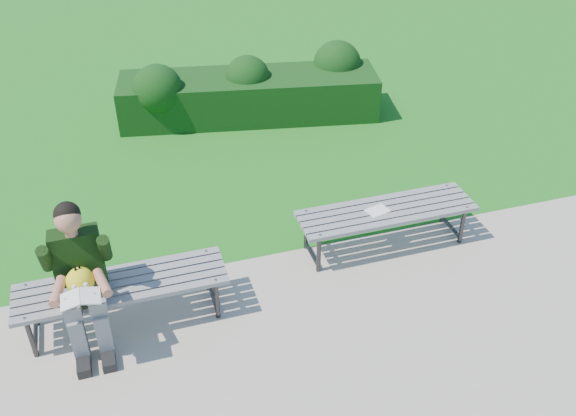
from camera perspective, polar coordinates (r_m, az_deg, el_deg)
The scene contains 7 objects.
ground at distance 6.56m, azimuth -1.01°, elevation -4.21°, with size 80.00×80.00×0.00m.
walkway at distance 5.37m, azimuth 4.48°, elevation -15.41°, with size 30.00×3.50×0.02m.
hedge at distance 9.08m, azimuth -3.35°, elevation 10.42°, with size 3.64×1.52×0.92m.
bench_left at distance 5.74m, azimuth -14.55°, elevation -6.85°, with size 1.80×0.50×0.46m.
bench_right at distance 6.49m, azimuth 8.73°, elevation -0.50°, with size 1.80×0.50×0.46m.
seated_boy at distance 5.49m, azimuth -18.01°, elevation -5.65°, with size 0.56×0.76×1.31m.
paper_sheet at distance 6.42m, azimuth 7.97°, elevation -0.23°, with size 0.25×0.21×0.01m.
Camera 1 is at (-1.40, -4.90, 4.13)m, focal length 40.00 mm.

